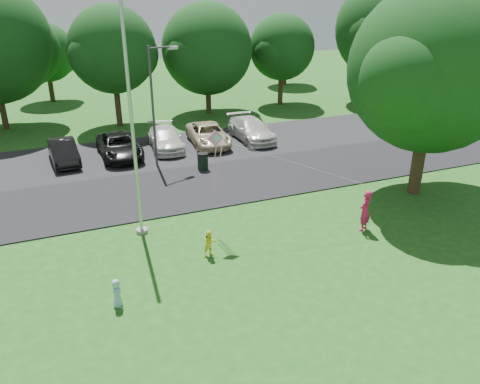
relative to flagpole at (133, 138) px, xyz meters
name	(u,v)px	position (x,y,z in m)	size (l,w,h in m)	color
ground	(266,275)	(3.50, -5.00, -4.17)	(120.00, 120.00, 0.00)	#1B5315
park_road	(193,186)	(3.50, 4.00, -4.14)	(60.00, 6.00, 0.06)	black
parking_strip	(163,151)	(3.50, 10.50, -4.14)	(42.00, 7.00, 0.06)	black
flagpole	(133,138)	(0.00, 0.00, 0.00)	(0.50, 0.50, 10.00)	#B7BABF
street_lamp	(156,96)	(2.75, 8.04, -0.07)	(1.84, 0.84, 6.82)	#3F3F44
trash_can	(203,162)	(4.77, 6.22, -3.66)	(0.64, 0.64, 1.01)	black
big_tree	(432,73)	(13.61, -1.02, 1.84)	(8.61, 7.78, 10.07)	#332316
tree_row	(152,45)	(5.09, 19.23, 1.55)	(64.35, 11.94, 10.88)	#332316
horizon_trees	(156,49)	(7.56, 28.88, 0.14)	(77.46, 7.20, 7.02)	#332316
parked_cars	(174,139)	(4.22, 10.50, -3.41)	(14.04, 5.40, 1.45)	black
woman	(365,211)	(8.85, -3.38, -3.25)	(0.67, 0.44, 1.83)	#C71A52
child_yellow	(210,243)	(2.06, -2.93, -3.62)	(0.53, 0.42, 1.10)	yellow
child_blue	(117,293)	(-1.74, -4.77, -3.67)	(0.49, 0.32, 1.00)	#8AC0D4
kite	(219,149)	(3.08, -1.28, -0.44)	(6.23, 2.43, 2.94)	pink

